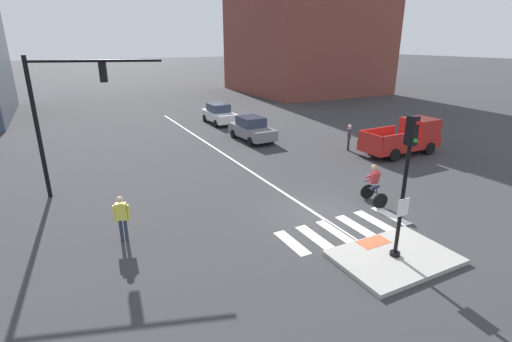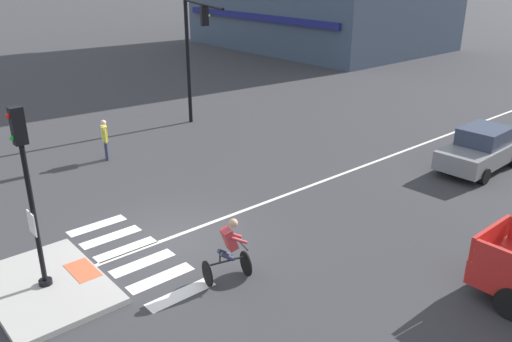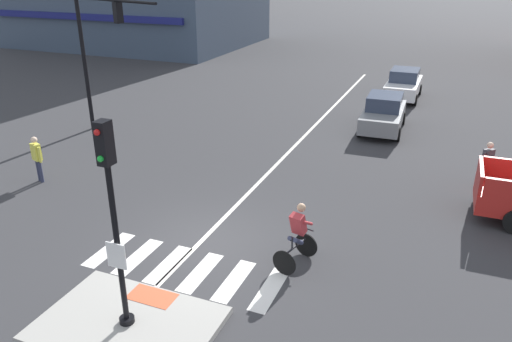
# 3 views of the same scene
# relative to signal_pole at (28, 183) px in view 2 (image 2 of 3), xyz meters

# --- Properties ---
(ground_plane) EXTENTS (300.00, 300.00, 0.00)m
(ground_plane) POSITION_rel_signal_pole_xyz_m (0.00, 3.63, -2.84)
(ground_plane) COLOR #333335
(traffic_island) EXTENTS (3.74, 2.57, 0.15)m
(traffic_island) POSITION_rel_signal_pole_xyz_m (0.00, 0.01, -2.76)
(traffic_island) COLOR #A3A099
(traffic_island) RESTS_ON ground
(tactile_pad_front) EXTENTS (1.10, 0.60, 0.01)m
(tactile_pad_front) POSITION_rel_signal_pole_xyz_m (0.00, 0.95, -2.68)
(tactile_pad_front) COLOR #DB5B38
(tactile_pad_front) RESTS_ON traffic_island
(signal_pole) EXTENTS (0.44, 0.38, 4.46)m
(signal_pole) POSITION_rel_signal_pole_xyz_m (0.00, 0.00, 0.00)
(signal_pole) COLOR black
(signal_pole) RESTS_ON traffic_island
(crosswalk_stripe_a) EXTENTS (0.44, 1.80, 0.01)m
(crosswalk_stripe_a) POSITION_rel_signal_pole_xyz_m (-2.33, 2.40, -2.83)
(crosswalk_stripe_a) COLOR silver
(crosswalk_stripe_a) RESTS_ON ground
(crosswalk_stripe_b) EXTENTS (0.44, 1.80, 0.01)m
(crosswalk_stripe_b) POSITION_rel_signal_pole_xyz_m (-1.40, 2.40, -2.83)
(crosswalk_stripe_b) COLOR silver
(crosswalk_stripe_b) RESTS_ON ground
(crosswalk_stripe_c) EXTENTS (0.44, 1.80, 0.01)m
(crosswalk_stripe_c) POSITION_rel_signal_pole_xyz_m (-0.47, 2.40, -2.83)
(crosswalk_stripe_c) COLOR silver
(crosswalk_stripe_c) RESTS_ON ground
(crosswalk_stripe_d) EXTENTS (0.44, 1.80, 0.01)m
(crosswalk_stripe_d) POSITION_rel_signal_pole_xyz_m (0.47, 2.40, -2.83)
(crosswalk_stripe_d) COLOR silver
(crosswalk_stripe_d) RESTS_ON ground
(crosswalk_stripe_e) EXTENTS (0.44, 1.80, 0.01)m
(crosswalk_stripe_e) POSITION_rel_signal_pole_xyz_m (1.40, 2.40, -2.83)
(crosswalk_stripe_e) COLOR silver
(crosswalk_stripe_e) RESTS_ON ground
(crosswalk_stripe_f) EXTENTS (0.44, 1.80, 0.01)m
(crosswalk_stripe_f) POSITION_rel_signal_pole_xyz_m (2.33, 2.40, -2.83)
(crosswalk_stripe_f) COLOR silver
(crosswalk_stripe_f) RESTS_ON ground
(lane_centre_line) EXTENTS (0.14, 28.00, 0.01)m
(lane_centre_line) POSITION_rel_signal_pole_xyz_m (-0.23, 13.63, -2.83)
(lane_centre_line) COLOR silver
(lane_centre_line) RESTS_ON ground
(traffic_light_mast) EXTENTS (5.15, 1.78, 6.06)m
(traffic_light_mast) POSITION_rel_signal_pole_xyz_m (-8.67, 10.46, 1.20)
(traffic_light_mast) COLOR black
(traffic_light_mast) RESTS_ON ground
(car_grey_eastbound_far) EXTENTS (1.97, 4.16, 1.64)m
(car_grey_eastbound_far) POSITION_rel_signal_pole_xyz_m (2.83, 15.70, -2.03)
(car_grey_eastbound_far) COLOR slate
(car_grey_eastbound_far) RESTS_ON ground
(cyclist) EXTENTS (0.91, 1.22, 1.68)m
(cyclist) POSITION_rel_signal_pole_xyz_m (2.58, 3.69, -1.97)
(cyclist) COLOR black
(cyclist) RESTS_ON ground
(pedestrian_at_curb_left) EXTENTS (0.52, 0.33, 1.67)m
(pedestrian_at_curb_left) POSITION_rel_signal_pole_xyz_m (-7.42, 5.19, -1.85)
(pedestrian_at_curb_left) COLOR #2D334C
(pedestrian_at_curb_left) RESTS_ON ground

